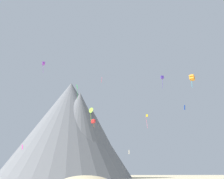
# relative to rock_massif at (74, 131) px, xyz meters

# --- Properties ---
(rock_massif) EXTENTS (87.90, 87.90, 47.66)m
(rock_massif) POSITION_rel_rock_massif_xyz_m (0.00, 0.00, 0.00)
(rock_massif) COLOR slate
(rock_massif) RESTS_ON ground_plane
(kite_indigo_high) EXTENTS (1.18, 1.16, 5.57)m
(kite_indigo_high) POSITION_rel_rock_massif_xyz_m (36.87, -30.60, 17.59)
(kite_indigo_high) COLOR #5138B2
(kite_yellow_mid) EXTENTS (0.76, 0.53, 4.43)m
(kite_yellow_mid) POSITION_rel_rock_massif_xyz_m (25.73, -47.78, -3.30)
(kite_yellow_mid) COLOR yellow
(kite_red_mid) EXTENTS (1.80, 1.73, 3.12)m
(kite_red_mid) POSITION_rel_rock_massif_xyz_m (9.11, -32.29, -1.36)
(kite_red_mid) COLOR red
(kite_rainbow_mid) EXTENTS (0.22, 1.00, 1.26)m
(kite_rainbow_mid) POSITION_rel_rock_massif_xyz_m (10.87, -62.25, 3.70)
(kite_rainbow_mid) COLOR #E5668C
(kite_orange_high) EXTENTS (1.95, 1.97, 4.17)m
(kite_orange_high) POSITION_rel_rock_massif_xyz_m (38.72, -54.74, 8.14)
(kite_orange_high) COLOR orange
(kite_magenta_low) EXTENTS (0.70, 1.20, 1.65)m
(kite_magenta_low) POSITION_rel_rock_massif_xyz_m (-14.47, -35.86, -11.19)
(kite_magenta_low) COLOR #D1339E
(kite_lime_mid) EXTENTS (1.55, 1.42, 4.37)m
(kite_lime_mid) POSITION_rel_rock_massif_xyz_m (8.33, -47.35, -0.93)
(kite_lime_mid) COLOR #8CD133
(kite_white_low) EXTENTS (0.61, 0.79, 1.54)m
(kite_white_low) POSITION_rel_rock_massif_xyz_m (22.65, -29.10, -12.13)
(kite_white_low) COLOR white
(kite_blue_mid) EXTENTS (0.49, 0.61, 1.24)m
(kite_blue_mid) POSITION_rel_rock_massif_xyz_m (31.52, -64.71, -3.92)
(kite_blue_mid) COLOR blue
(kite_violet_high) EXTENTS (1.23, 1.29, 4.50)m
(kite_violet_high) POSITION_rel_rock_massif_xyz_m (-10.20, -35.71, 19.72)
(kite_violet_high) COLOR purple
(kite_green_high) EXTENTS (0.71, 0.93, 5.37)m
(kite_green_high) POSITION_rel_rock_massif_xyz_m (3.20, -41.05, 8.33)
(kite_green_high) COLOR green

